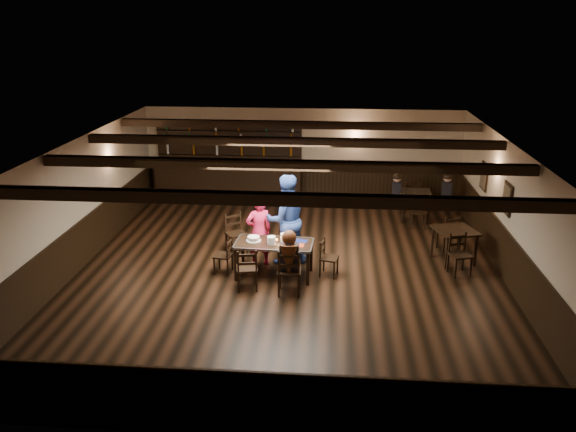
# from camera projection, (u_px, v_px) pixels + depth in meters

# --- Properties ---
(ground) EXTENTS (10.00, 10.00, 0.00)m
(ground) POSITION_uv_depth(u_px,v_px,m) (288.00, 272.00, 11.89)
(ground) COLOR black
(ground) RESTS_ON ground
(room_shell) EXTENTS (9.02, 10.02, 2.71)m
(room_shell) POSITION_uv_depth(u_px,v_px,m) (289.00, 193.00, 11.34)
(room_shell) COLOR beige
(room_shell) RESTS_ON ground
(dining_table) EXTENTS (1.64, 0.89, 0.75)m
(dining_table) POSITION_uv_depth(u_px,v_px,m) (274.00, 246.00, 11.52)
(dining_table) COLOR black
(dining_table) RESTS_ON ground
(chair_near_left) EXTENTS (0.47, 0.46, 0.88)m
(chair_near_left) POSITION_uv_depth(u_px,v_px,m) (247.00, 267.00, 10.95)
(chair_near_left) COLOR black
(chair_near_left) RESTS_ON ground
(chair_near_right) EXTENTS (0.45, 0.43, 0.96)m
(chair_near_right) POSITION_uv_depth(u_px,v_px,m) (289.00, 269.00, 10.74)
(chair_near_right) COLOR black
(chair_near_right) RESTS_ON ground
(chair_end_left) EXTENTS (0.40, 0.41, 0.78)m
(chair_end_left) POSITION_uv_depth(u_px,v_px,m) (226.00, 253.00, 11.73)
(chair_end_left) COLOR black
(chair_end_left) RESTS_ON ground
(chair_end_right) EXTENTS (0.42, 0.44, 0.79)m
(chair_end_right) POSITION_uv_depth(u_px,v_px,m) (326.00, 255.00, 11.63)
(chair_end_right) COLOR black
(chair_end_right) RESTS_ON ground
(chair_far_pushed) EXTENTS (0.58, 0.58, 0.92)m
(chair_far_pushed) POSITION_uv_depth(u_px,v_px,m) (235.00, 230.00, 12.79)
(chair_far_pushed) COLOR black
(chair_far_pushed) RESTS_ON ground
(woman_pink) EXTENTS (0.68, 0.58, 1.57)m
(woman_pink) POSITION_uv_depth(u_px,v_px,m) (259.00, 231.00, 12.00)
(woman_pink) COLOR #E31F58
(woman_pink) RESTS_ON ground
(man_blue) EXTENTS (1.18, 1.06, 1.99)m
(man_blue) POSITION_uv_depth(u_px,v_px,m) (286.00, 219.00, 12.08)
(man_blue) COLOR #265187
(man_blue) RESTS_ON ground
(seated_person) EXTENTS (0.36, 0.55, 0.89)m
(seated_person) POSITION_uv_depth(u_px,v_px,m) (289.00, 253.00, 10.70)
(seated_person) COLOR black
(seated_person) RESTS_ON ground
(cake) EXTENTS (0.31, 0.31, 0.10)m
(cake) POSITION_uv_depth(u_px,v_px,m) (254.00, 239.00, 11.56)
(cake) COLOR white
(cake) RESTS_ON dining_table
(plate_stack_a) EXTENTS (0.17, 0.17, 0.16)m
(plate_stack_a) POSITION_uv_depth(u_px,v_px,m) (271.00, 240.00, 11.38)
(plate_stack_a) COLOR white
(plate_stack_a) RESTS_ON dining_table
(plate_stack_b) EXTENTS (0.17, 0.17, 0.20)m
(plate_stack_b) POSITION_uv_depth(u_px,v_px,m) (285.00, 238.00, 11.45)
(plate_stack_b) COLOR white
(plate_stack_b) RESTS_ON dining_table
(tea_light) EXTENTS (0.05, 0.05, 0.06)m
(tea_light) POSITION_uv_depth(u_px,v_px,m) (276.00, 240.00, 11.54)
(tea_light) COLOR #A5A8AD
(tea_light) RESTS_ON dining_table
(salt_shaker) EXTENTS (0.03, 0.03, 0.08)m
(salt_shaker) POSITION_uv_depth(u_px,v_px,m) (289.00, 242.00, 11.38)
(salt_shaker) COLOR silver
(salt_shaker) RESTS_ON dining_table
(pepper_shaker) EXTENTS (0.04, 0.04, 0.10)m
(pepper_shaker) POSITION_uv_depth(u_px,v_px,m) (296.00, 244.00, 11.30)
(pepper_shaker) COLOR #A5A8AD
(pepper_shaker) RESTS_ON dining_table
(drink_glass) EXTENTS (0.07, 0.07, 0.11)m
(drink_glass) POSITION_uv_depth(u_px,v_px,m) (287.00, 239.00, 11.53)
(drink_glass) COLOR silver
(drink_glass) RESTS_ON dining_table
(menu_red) EXTENTS (0.32, 0.24, 0.00)m
(menu_red) POSITION_uv_depth(u_px,v_px,m) (296.00, 245.00, 11.36)
(menu_red) COLOR #9B2910
(menu_red) RESTS_ON dining_table
(menu_blue) EXTENTS (0.33, 0.26, 0.00)m
(menu_blue) POSITION_uv_depth(u_px,v_px,m) (300.00, 241.00, 11.57)
(menu_blue) COLOR #0E174A
(menu_blue) RESTS_ON dining_table
(bar_counter) EXTENTS (4.38, 0.70, 2.20)m
(bar_counter) POSITION_uv_depth(u_px,v_px,m) (229.00, 177.00, 16.24)
(bar_counter) COLOR black
(bar_counter) RESTS_ON ground
(back_table_a) EXTENTS (1.02, 1.02, 0.75)m
(back_table_a) POSITION_uv_depth(u_px,v_px,m) (455.00, 234.00, 12.22)
(back_table_a) COLOR black
(back_table_a) RESTS_ON ground
(back_table_b) EXTENTS (0.84, 0.84, 0.75)m
(back_table_b) POSITION_uv_depth(u_px,v_px,m) (415.00, 196.00, 14.84)
(back_table_b) COLOR black
(back_table_b) RESTS_ON ground
(bg_patron_left) EXTENTS (0.25, 0.38, 0.75)m
(bg_patron_left) POSITION_uv_depth(u_px,v_px,m) (397.00, 187.00, 14.91)
(bg_patron_left) COLOR black
(bg_patron_left) RESTS_ON ground
(bg_patron_right) EXTENTS (0.28, 0.41, 0.79)m
(bg_patron_right) POSITION_uv_depth(u_px,v_px,m) (447.00, 188.00, 14.81)
(bg_patron_right) COLOR black
(bg_patron_right) RESTS_ON ground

